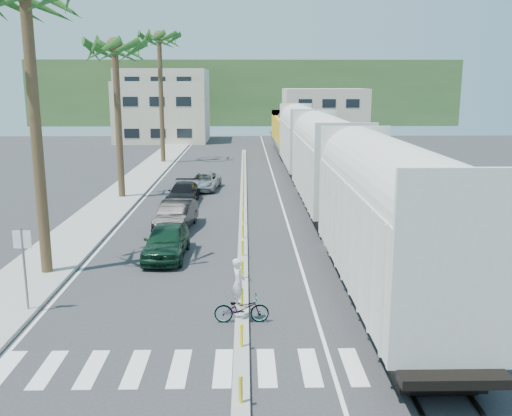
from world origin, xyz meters
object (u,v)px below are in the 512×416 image
at_px(street_sign, 24,258).
at_px(cyclist, 241,302).
at_px(car_second, 176,215).
at_px(car_lead, 166,241).

distance_m(street_sign, cyclist, 7.43).
bearing_deg(car_second, cyclist, -68.51).
height_order(car_lead, car_second, car_second).
xyz_separation_m(street_sign, cyclist, (7.27, -0.91, -1.27)).
xyz_separation_m(street_sign, car_second, (3.72, 11.47, -1.21)).
bearing_deg(street_sign, car_second, 72.05).
bearing_deg(car_second, street_sign, -102.49).
bearing_deg(cyclist, car_lead, 24.11).
bearing_deg(cyclist, car_second, 14.93).
distance_m(car_lead, car_second, 5.16).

